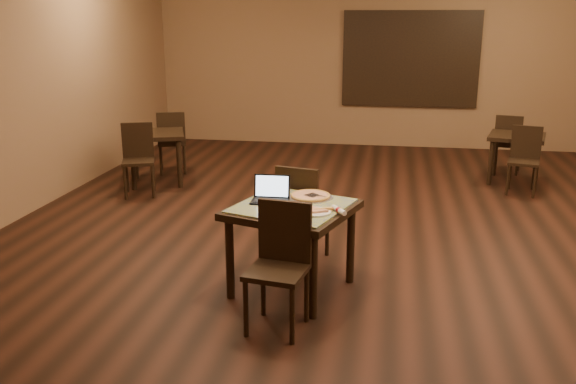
% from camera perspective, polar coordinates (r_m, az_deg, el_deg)
% --- Properties ---
extents(ground, '(10.00, 10.00, 0.00)m').
position_cam_1_polar(ground, '(6.45, 7.17, -4.59)').
color(ground, black).
rests_on(ground, ground).
extents(wall_back, '(8.00, 0.02, 3.00)m').
position_cam_1_polar(wall_back, '(11.07, 8.72, 11.97)').
color(wall_back, brown).
rests_on(wall_back, ground).
extents(mural, '(2.34, 0.05, 1.64)m').
position_cam_1_polar(mural, '(11.03, 11.38, 12.09)').
color(mural, '#275292').
rests_on(mural, wall_back).
extents(tiled_table, '(1.16, 1.16, 0.76)m').
position_cam_1_polar(tiled_table, '(5.08, 0.39, -2.33)').
color(tiled_table, black).
rests_on(tiled_table, ground).
extents(chair_main_near, '(0.47, 0.47, 0.96)m').
position_cam_1_polar(chair_main_near, '(4.55, -0.71, -6.21)').
color(chair_main_near, black).
rests_on(chair_main_near, ground).
extents(chair_main_far, '(0.50, 0.50, 0.95)m').
position_cam_1_polar(chair_main_far, '(5.70, 1.20, -1.55)').
color(chair_main_far, black).
rests_on(chair_main_far, ground).
extents(laptop, '(0.31, 0.24, 0.21)m').
position_cam_1_polar(laptop, '(5.16, -1.62, -0.21)').
color(laptop, black).
rests_on(laptop, tiled_table).
extents(plate, '(0.24, 0.24, 0.01)m').
position_cam_1_polar(plate, '(4.85, 2.62, -1.89)').
color(plate, white).
rests_on(plate, tiled_table).
extents(pizza_slice, '(0.28, 0.28, 0.02)m').
position_cam_1_polar(pizza_slice, '(4.84, 2.62, -1.71)').
color(pizza_slice, beige).
rests_on(pizza_slice, plate).
extents(pizza_pan, '(0.39, 0.39, 0.01)m').
position_cam_1_polar(pizza_pan, '(5.26, 2.10, -0.48)').
color(pizza_pan, silver).
rests_on(pizza_pan, tiled_table).
extents(pizza_whole, '(0.34, 0.34, 0.02)m').
position_cam_1_polar(pizza_whole, '(5.26, 2.11, -0.33)').
color(pizza_whole, beige).
rests_on(pizza_whole, pizza_pan).
extents(spatula, '(0.27, 0.24, 0.01)m').
position_cam_1_polar(spatula, '(5.23, 2.29, -0.31)').
color(spatula, silver).
rests_on(spatula, pizza_whole).
extents(napkin_roll, '(0.14, 0.18, 0.04)m').
position_cam_1_polar(napkin_roll, '(4.87, 4.78, -1.70)').
color(napkin_roll, white).
rests_on(napkin_roll, tiled_table).
extents(other_table_a, '(0.88, 0.88, 0.68)m').
position_cam_1_polar(other_table_a, '(9.11, 20.58, 4.32)').
color(other_table_a, black).
rests_on(other_table_a, ground).
extents(other_table_a_chair_near, '(0.46, 0.46, 0.88)m').
position_cam_1_polar(other_table_a_chair_near, '(8.63, 21.27, 3.18)').
color(other_table_a_chair_near, black).
rests_on(other_table_a_chair_near, ground).
extents(other_table_a_chair_far, '(0.46, 0.46, 0.88)m').
position_cam_1_polar(other_table_a_chair_far, '(9.62, 19.89, 4.55)').
color(other_table_a_chair_far, black).
rests_on(other_table_a_chair_far, ground).
extents(other_table_b, '(0.99, 0.99, 0.72)m').
position_cam_1_polar(other_table_b, '(8.69, -12.29, 4.68)').
color(other_table_b, black).
rests_on(other_table_b, ground).
extents(other_table_b_chair_near, '(0.52, 0.52, 0.93)m').
position_cam_1_polar(other_table_b_chair_near, '(8.22, -13.84, 3.42)').
color(other_table_b_chair_near, black).
rests_on(other_table_b_chair_near, ground).
extents(other_table_b_chair_far, '(0.52, 0.52, 0.93)m').
position_cam_1_polar(other_table_b_chair_far, '(9.19, -10.84, 4.92)').
color(other_table_b_chair_far, black).
rests_on(other_table_b_chair_far, ground).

